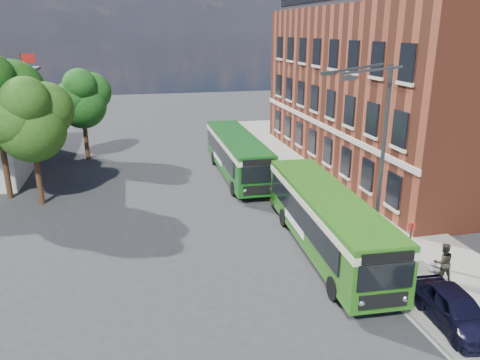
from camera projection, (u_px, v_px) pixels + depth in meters
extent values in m
plane|color=#2C2C2E|center=(259.00, 247.00, 23.40)|extent=(120.00, 120.00, 0.00)
cube|color=gray|center=(326.00, 186.00, 32.29)|extent=(6.00, 48.00, 0.15)
cube|color=beige|center=(284.00, 190.00, 31.66)|extent=(0.12, 48.00, 0.01)
cube|color=brown|center=(395.00, 90.00, 35.68)|extent=(12.00, 26.00, 12.00)
cube|color=beige|center=(320.00, 124.00, 35.12)|extent=(0.12, 26.00, 0.35)
cylinder|color=#373A3C|center=(29.00, 121.00, 31.36)|extent=(0.10, 0.10, 9.00)
cube|color=#9D1712|center=(28.00, 58.00, 30.20)|extent=(0.90, 0.02, 0.60)
cylinder|color=#373A3C|center=(373.00, 251.00, 22.62)|extent=(0.44, 0.44, 0.30)
cylinder|color=#373A3C|center=(382.00, 165.00, 21.28)|extent=(0.18, 0.18, 9.00)
cube|color=#373A3C|center=(372.00, 70.00, 19.13)|extent=(2.58, 0.46, 0.37)
cube|color=#373A3C|center=(358.00, 68.00, 20.24)|extent=(2.58, 0.46, 0.37)
cube|color=#373A3C|center=(349.00, 78.00, 18.50)|extent=(0.55, 0.22, 0.16)
cube|color=#373A3C|center=(327.00, 73.00, 20.50)|extent=(0.55, 0.22, 0.16)
cylinder|color=#373A3C|center=(409.00, 250.00, 20.32)|extent=(0.08, 0.08, 2.50)
cube|color=red|center=(412.00, 227.00, 19.99)|extent=(0.35, 0.04, 0.35)
cube|color=#256216|center=(326.00, 217.00, 22.52)|extent=(3.11, 12.23, 2.45)
cube|color=#256216|center=(325.00, 241.00, 22.92)|extent=(3.15, 12.27, 0.14)
cube|color=black|center=(299.00, 214.00, 22.55)|extent=(0.60, 10.31, 1.10)
cube|color=black|center=(349.00, 211.00, 22.98)|extent=(0.60, 10.31, 1.10)
cube|color=beige|center=(327.00, 201.00, 22.27)|extent=(3.17, 12.29, 0.32)
cube|color=#256216|center=(328.00, 194.00, 22.16)|extent=(3.00, 12.12, 0.12)
cube|color=black|center=(386.00, 276.00, 16.77)|extent=(2.15, 0.19, 1.05)
cube|color=black|center=(388.00, 258.00, 16.53)|extent=(2.00, 0.18, 0.38)
cube|color=black|center=(383.00, 301.00, 17.07)|extent=(1.90, 0.18, 0.55)
sphere|color=silver|center=(361.00, 303.00, 16.94)|extent=(0.26, 0.26, 0.26)
sphere|color=silver|center=(405.00, 298.00, 17.23)|extent=(0.26, 0.26, 0.26)
cube|color=black|center=(291.00, 175.00, 28.16)|extent=(2.00, 0.18, 0.90)
cube|color=white|center=(294.00, 223.00, 23.43)|extent=(0.20, 3.20, 0.45)
cylinder|color=black|center=(334.00, 288.00, 18.73)|extent=(0.33, 1.01, 1.00)
cylinder|color=black|center=(388.00, 283.00, 19.13)|extent=(0.33, 1.01, 1.00)
cylinder|color=black|center=(284.00, 218.00, 25.77)|extent=(0.33, 1.01, 1.00)
cylinder|color=black|center=(325.00, 215.00, 26.16)|extent=(0.33, 1.01, 1.00)
cube|color=#134D14|center=(237.00, 152.00, 34.31)|extent=(2.60, 12.25, 2.45)
cube|color=#134D14|center=(237.00, 169.00, 34.71)|extent=(2.64, 12.29, 0.14)
cube|color=black|center=(219.00, 151.00, 34.29)|extent=(0.17, 10.43, 1.10)
cube|color=black|center=(253.00, 149.00, 34.82)|extent=(0.17, 10.43, 1.10)
cube|color=beige|center=(237.00, 141.00, 34.06)|extent=(2.66, 12.31, 0.32)
cube|color=#134D14|center=(237.00, 137.00, 33.95)|extent=(2.50, 12.15, 0.12)
cube|color=black|center=(258.00, 174.00, 28.55)|extent=(2.15, 0.10, 1.05)
cube|color=black|center=(259.00, 163.00, 28.31)|extent=(2.00, 0.10, 0.38)
cube|color=black|center=(258.00, 190.00, 28.85)|extent=(1.90, 0.10, 0.55)
sphere|color=silver|center=(245.00, 191.00, 28.70)|extent=(0.26, 0.26, 0.26)
sphere|color=silver|center=(271.00, 189.00, 29.05)|extent=(0.26, 0.26, 0.26)
cube|color=black|center=(222.00, 132.00, 39.95)|extent=(2.00, 0.10, 0.90)
cube|color=white|center=(218.00, 158.00, 35.17)|extent=(0.07, 3.20, 0.45)
cylinder|color=black|center=(234.00, 189.00, 30.46)|extent=(0.29, 1.00, 1.00)
cylinder|color=black|center=(268.00, 186.00, 30.94)|extent=(0.29, 1.00, 1.00)
cylinder|color=black|center=(214.00, 158.00, 37.54)|extent=(0.29, 1.00, 1.00)
cylinder|color=black|center=(243.00, 157.00, 38.03)|extent=(0.29, 1.00, 1.00)
imported|color=black|center=(455.00, 308.00, 16.81)|extent=(1.88, 4.09, 1.36)
imported|color=black|center=(396.00, 246.00, 21.38)|extent=(0.62, 0.46, 1.56)
imported|color=#28251D|center=(443.00, 262.00, 19.75)|extent=(0.93, 0.77, 1.73)
cylinder|color=#372414|center=(39.00, 178.00, 28.70)|extent=(0.36, 0.36, 3.38)
sphere|color=#264F14|center=(32.00, 129.00, 27.75)|extent=(4.00, 4.00, 4.00)
sphere|color=#264F14|center=(45.00, 110.00, 28.18)|extent=(3.38, 3.38, 3.38)
sphere|color=#264F14|center=(16.00, 121.00, 26.91)|extent=(3.07, 3.07, 3.07)
sphere|color=#264F14|center=(25.00, 101.00, 26.49)|extent=(2.77, 2.77, 2.77)
cylinder|color=#372414|center=(6.00, 169.00, 29.63)|extent=(0.36, 0.36, 3.94)
sphere|color=#17400F|center=(13.00, 91.00, 29.03)|extent=(3.94, 3.94, 3.94)
cylinder|color=#372414|center=(86.00, 140.00, 38.75)|extent=(0.36, 0.36, 3.22)
sphere|color=#184914|center=(83.00, 105.00, 37.85)|extent=(3.80, 3.80, 3.80)
sphere|color=#184914|center=(91.00, 92.00, 38.25)|extent=(3.22, 3.22, 3.22)
sphere|color=#184914|center=(73.00, 99.00, 37.05)|extent=(2.93, 2.93, 2.93)
sphere|color=#184914|center=(80.00, 85.00, 36.65)|extent=(2.63, 2.63, 2.63)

